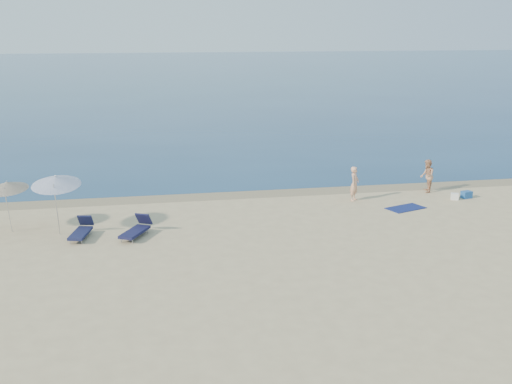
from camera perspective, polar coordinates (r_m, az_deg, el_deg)
sea at (r=110.72m, az=-6.73°, el=10.48°), size 240.00×160.00×0.01m
wet_sand_strip at (r=31.56m, az=3.71°, el=0.02°), size 240.00×1.60×0.00m
person_left at (r=30.15m, az=8.75°, el=0.74°), size 0.66×0.70×1.60m
person_right at (r=32.37m, az=14.97°, el=1.39°), size 0.84×0.95×1.62m
beach_towel at (r=29.45m, az=13.16°, el=-1.40°), size 1.93×1.47×0.03m
white_bag at (r=31.50m, az=17.24°, el=-0.38°), size 0.44×0.41×0.30m
blue_cooler at (r=31.92m, az=18.21°, el=-0.22°), size 0.54×0.43×0.34m
umbrella_near at (r=25.94m, az=-17.37°, el=0.95°), size 2.10×2.13×2.49m
umbrella_far at (r=26.92m, az=-21.25°, el=0.52°), size 2.13×2.14×2.16m
lounger_left at (r=25.62m, az=-15.26°, el=-3.35°), size 0.91×1.79×0.76m
lounger_right at (r=25.26m, az=-10.59°, el=-3.30°), size 1.35×1.86×0.79m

